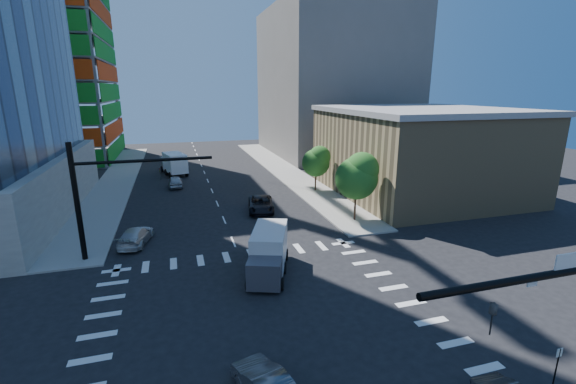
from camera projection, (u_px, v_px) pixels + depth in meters
name	position (u px, v px, depth m)	size (l,w,h in m)	color
ground	(265.00, 318.00, 22.16)	(160.00, 160.00, 0.00)	black
road_markings	(265.00, 318.00, 22.16)	(20.00, 20.00, 0.01)	silver
sidewalk_ne	(283.00, 170.00, 62.62)	(5.00, 60.00, 0.15)	gray
sidewalk_nw	(118.00, 180.00, 55.73)	(5.00, 60.00, 0.15)	gray
construction_building	(23.00, 17.00, 65.57)	(25.16, 34.50, 70.60)	gray
commercial_building	(419.00, 151.00, 48.04)	(20.50, 22.50, 10.60)	#917A54
bg_building_ne	(332.00, 83.00, 76.90)	(24.00, 30.00, 28.00)	#65605B
signal_mast_nw	(98.00, 190.00, 28.63)	(10.20, 0.40, 9.00)	black
tree_south	(358.00, 175.00, 37.30)	(4.16, 4.16, 6.82)	#382316
tree_north	(317.00, 161.00, 48.67)	(3.54, 3.52, 5.78)	#382316
no_parking_sign	(557.00, 365.00, 16.42)	(0.30, 0.06, 2.20)	black
car_nb_far	(261.00, 204.00, 41.41)	(2.60, 5.64, 1.57)	black
car_sb_near	(136.00, 236.00, 32.67)	(2.04, 5.01, 1.45)	#BCBCBC
car_sb_mid	(175.00, 181.00, 51.73)	(1.80, 4.48, 1.53)	#A8A9AF
box_truck_near	(268.00, 257.00, 27.11)	(4.33, 6.32, 3.06)	black
box_truck_far	(173.00, 165.00, 59.46)	(4.21, 6.89, 3.37)	black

